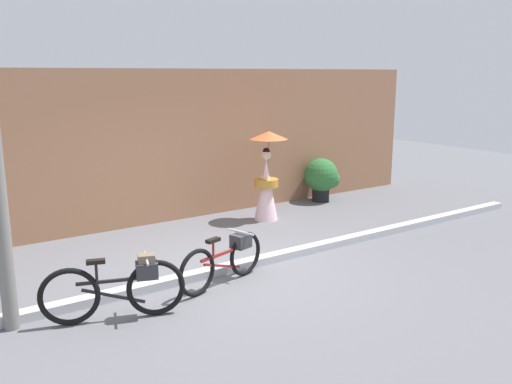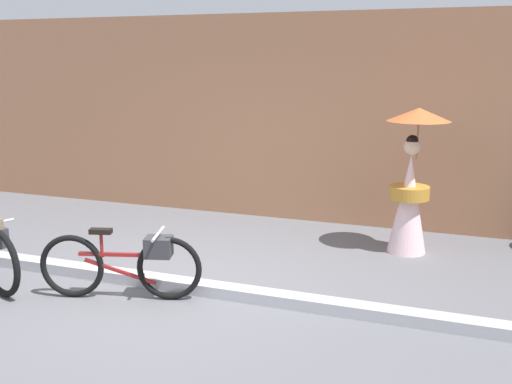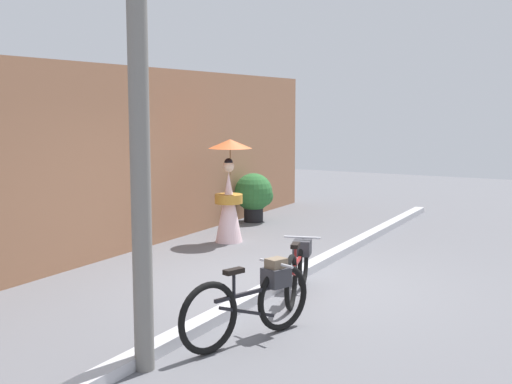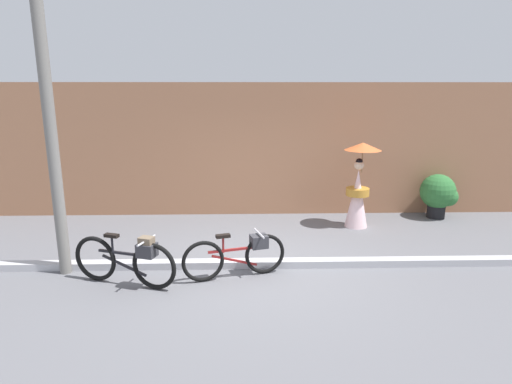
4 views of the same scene
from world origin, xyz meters
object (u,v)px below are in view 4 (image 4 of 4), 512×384
Objects in this scene: bicycle_far_side at (239,254)px; person_with_parasol at (358,186)px; bicycle_near_officer at (128,259)px; potted_plant_by_door at (439,194)px; utility_pole at (50,123)px.

person_with_parasol is at bearing 44.95° from bicycle_far_side.
bicycle_near_officer is 1.68m from bicycle_far_side.
bicycle_near_officer is 1.03× the size of bicycle_far_side.
potted_plant_by_door reaches higher than bicycle_far_side.
utility_pole reaches higher than person_with_parasol.
bicycle_far_side is (1.66, 0.25, -0.04)m from bicycle_near_officer.
bicycle_far_side is at bearing 8.70° from bicycle_near_officer.
bicycle_near_officer is at bearing -146.49° from person_with_parasol.
bicycle_far_side is at bearing -4.97° from utility_pole.
bicycle_far_side is at bearing -135.05° from person_with_parasol.
utility_pole is (-2.81, 0.24, 2.02)m from bicycle_far_side.
bicycle_near_officer is 7.03m from potted_plant_by_door.
bicycle_far_side is 3.58m from person_with_parasol.
person_with_parasol reaches higher than potted_plant_by_door.
person_with_parasol reaches higher than bicycle_far_side.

